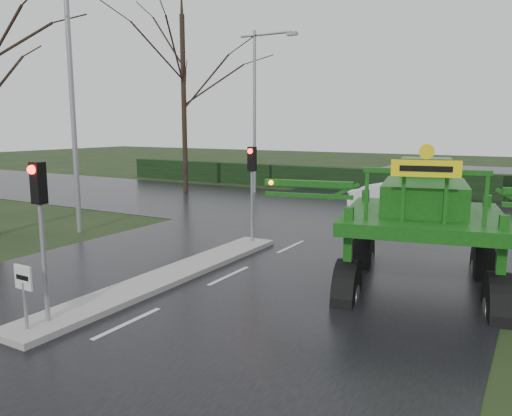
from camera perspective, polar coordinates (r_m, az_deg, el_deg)
The scene contains 13 objects.
ground at distance 11.43m, azimuth -14.44°, elevation -12.72°, with size 140.00×140.00×0.00m, color black.
road_main at distance 19.49m, azimuth 6.61°, elevation -3.24°, with size 14.00×80.00×0.02m, color black.
road_cross at distance 25.01m, azimuth 12.13°, elevation -0.59°, with size 80.00×12.00×0.02m, color black.
median_island at distance 14.32m, azimuth -9.73°, elevation -7.64°, with size 1.20×10.00×0.16m, color gray.
hedge_row at distance 32.54m, azimuth 16.57°, elevation 2.83°, with size 44.00×0.90×1.50m, color black.
keep_left_sign at distance 11.13m, azimuth -25.00°, elevation -8.15°, with size 0.50×0.07×1.35m.
traffic_signal_near at distance 11.07m, azimuth -23.47°, elevation 0.01°, with size 0.26×0.33×3.52m.
traffic_signal_mid at distance 17.45m, azimuth -0.47°, elevation 3.94°, with size 0.26×0.33×3.52m.
street_light_left_near at distance 20.79m, azimuth -19.84°, elevation 13.66°, with size 3.85×0.30×10.00m.
street_light_left_far at distance 31.70m, azimuth 0.32°, elevation 12.54°, with size 3.85×0.30×10.00m.
tree_left_far at distance 32.54m, azimuth -8.31°, elevation 14.40°, with size 7.70×7.70×13.26m.
crop_sprayer at distance 12.57m, azimuth 10.77°, elevation 0.17°, with size 8.44×6.01×4.79m.
white_sedan at distance 24.15m, azimuth 16.18°, elevation -1.12°, with size 1.70×4.86×1.60m, color white.
Camera 1 is at (7.54, -7.46, 4.24)m, focal length 35.00 mm.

